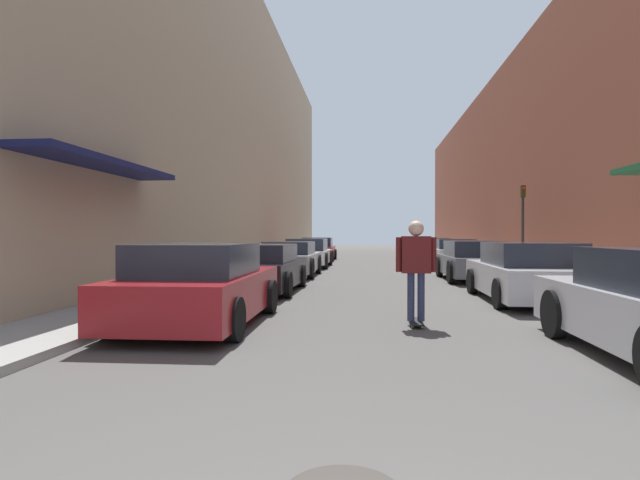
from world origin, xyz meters
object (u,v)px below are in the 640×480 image
(parked_car_right_1, at_px, (528,273))
(parked_car_left_1, at_px, (263,269))
(parked_car_left_3, at_px, (308,253))
(parked_car_left_2, at_px, (290,259))
(parked_car_right_2, at_px, (473,261))
(parked_car_left_0, at_px, (200,286))
(parked_car_left_4, at_px, (318,249))
(parked_car_right_4, at_px, (432,251))
(parked_car_right_3, at_px, (453,254))
(skateboarder, at_px, (416,261))
(traffic_light, at_px, (523,218))

(parked_car_right_1, bearing_deg, parked_car_left_1, 168.95)
(parked_car_left_3, bearing_deg, parked_car_left_2, -90.33)
(parked_car_left_1, bearing_deg, parked_car_right_2, 32.09)
(parked_car_left_0, xyz_separation_m, parked_car_left_3, (0.00, 14.63, -0.02))
(parked_car_left_2, bearing_deg, parked_car_left_1, -89.19)
(parked_car_left_3, bearing_deg, parked_car_right_2, -44.17)
(parked_car_left_4, height_order, parked_car_right_4, parked_car_left_4)
(parked_car_left_0, distance_m, parked_car_right_4, 20.18)
(parked_car_left_4, relative_size, parked_car_right_1, 0.95)
(parked_car_left_1, xyz_separation_m, parked_car_left_2, (-0.07, 4.88, 0.01))
(parked_car_left_4, height_order, parked_car_right_1, parked_car_right_1)
(parked_car_left_0, height_order, parked_car_right_3, parked_car_left_0)
(parked_car_left_1, bearing_deg, parked_car_right_1, -11.05)
(parked_car_left_0, xyz_separation_m, parked_car_right_2, (6.19, 8.63, -0.02))
(parked_car_left_0, distance_m, parked_car_right_1, 7.28)
(parked_car_left_4, distance_m, parked_car_right_2, 13.28)
(parked_car_right_3, bearing_deg, skateboarder, -101.69)
(parked_car_left_3, xyz_separation_m, parked_car_left_4, (-0.11, 5.68, -0.00))
(parked_car_left_3, relative_size, parked_car_right_3, 1.03)
(parked_car_right_2, distance_m, skateboarder, 8.72)
(parked_car_left_1, bearing_deg, parked_car_right_3, 55.14)
(parked_car_right_4, bearing_deg, parked_car_left_2, -123.00)
(parked_car_left_0, height_order, skateboarder, skateboarder)
(parked_car_right_1, relative_size, parked_car_right_3, 1.08)
(parked_car_right_2, bearing_deg, parked_car_right_1, -87.98)
(parked_car_left_1, bearing_deg, skateboarder, -51.55)
(parked_car_left_1, xyz_separation_m, parked_car_left_3, (-0.04, 9.86, 0.02))
(parked_car_right_1, relative_size, parked_car_right_2, 1.06)
(parked_car_right_2, bearing_deg, skateboarder, -107.36)
(parked_car_left_3, xyz_separation_m, parked_car_right_2, (6.18, -6.01, 0.00))
(parked_car_right_1, relative_size, skateboarder, 2.50)
(parked_car_right_3, distance_m, parked_car_right_4, 5.32)
(parked_car_right_2, height_order, parked_car_right_3, parked_car_right_3)
(parked_car_left_1, xyz_separation_m, parked_car_right_1, (6.32, -1.23, 0.03))
(skateboarder, bearing_deg, parked_car_left_4, 100.47)
(parked_car_left_4, xyz_separation_m, parked_car_right_4, (6.29, -1.11, -0.00))
(parked_car_right_3, relative_size, traffic_light, 1.25)
(parked_car_left_1, xyz_separation_m, skateboarder, (3.54, -4.46, 0.46))
(parked_car_left_4, height_order, parked_car_right_2, parked_car_left_4)
(parked_car_left_0, bearing_deg, parked_car_right_4, 72.17)
(parked_car_left_2, distance_m, parked_car_right_2, 6.30)
(skateboarder, height_order, traffic_light, traffic_light)
(parked_car_left_3, relative_size, parked_car_right_2, 1.02)
(parked_car_left_0, relative_size, parked_car_right_3, 1.02)
(parked_car_left_2, distance_m, parked_car_left_3, 4.97)
(parked_car_left_0, bearing_deg, traffic_light, 53.02)
(parked_car_left_1, distance_m, parked_car_right_4, 15.68)
(parked_car_left_1, xyz_separation_m, parked_car_right_3, (6.35, 9.12, 0.03))
(parked_car_right_3, bearing_deg, traffic_light, -48.99)
(parked_car_left_1, relative_size, parked_car_left_2, 1.03)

